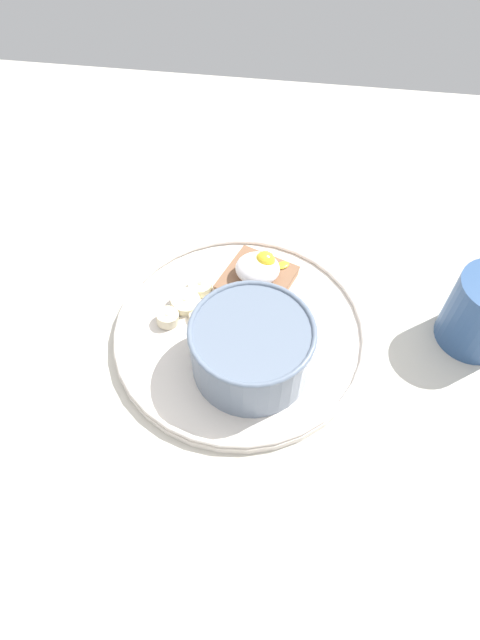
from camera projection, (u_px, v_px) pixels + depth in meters
ground_plane at (240, 339)px, 61.17cm from camera, size 120.00×120.00×2.00cm
plate at (240, 331)px, 59.72cm from camera, size 30.11×30.11×1.60cm
oatmeal_bowl at (252, 348)px, 53.94cm from camera, size 13.52×13.52×7.03cm
toast_slice at (257, 280)px, 63.20cm from camera, size 10.49×10.49×1.49cm
poached_egg at (259, 267)px, 61.48cm from camera, size 6.82×5.72×3.54cm
banana_slice_front at (185, 302)px, 61.20cm from camera, size 4.73×4.65×1.71cm
banana_slice_left at (203, 315)px, 60.21cm from camera, size 4.01×3.94×1.39cm
banana_slice_back at (167, 318)px, 59.65cm from camera, size 3.89×3.89×1.66cm
banana_slice_right at (200, 286)px, 62.81cm from camera, size 3.85×3.86×1.30cm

